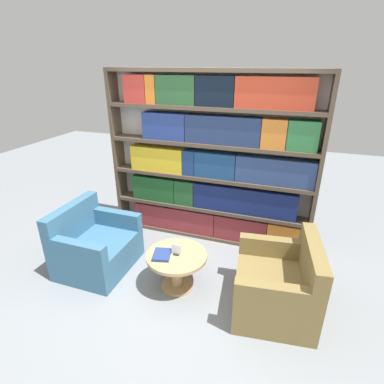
% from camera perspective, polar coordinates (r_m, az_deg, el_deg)
% --- Properties ---
extents(ground_plane, '(14.00, 14.00, 0.00)m').
position_cam_1_polar(ground_plane, '(3.66, -3.40, -18.72)').
color(ground_plane, gray).
extents(bookshelf, '(2.91, 0.30, 2.40)m').
position_cam_1_polar(bookshelf, '(4.20, 3.99, 5.65)').
color(bookshelf, silver).
rests_on(bookshelf, ground_plane).
extents(armchair_left, '(0.81, 0.92, 0.84)m').
position_cam_1_polar(armchair_left, '(4.09, -17.95, -9.89)').
color(armchair_left, '#386684').
rests_on(armchair_left, ground_plane).
extents(armchair_right, '(0.91, 1.01, 0.84)m').
position_cam_1_polar(armchair_right, '(3.43, 16.10, -16.87)').
color(armchair_right, olive).
rests_on(armchair_right, ground_plane).
extents(coffee_table, '(0.69, 0.69, 0.46)m').
position_cam_1_polar(coffee_table, '(3.55, -2.91, -13.48)').
color(coffee_table, tan).
rests_on(coffee_table, ground_plane).
extents(table_sign, '(0.11, 0.06, 0.13)m').
position_cam_1_polar(table_sign, '(3.44, -2.98, -11.03)').
color(table_sign, black).
rests_on(table_sign, coffee_table).
extents(stray_book, '(0.24, 0.27, 0.04)m').
position_cam_1_polar(stray_book, '(3.45, -5.76, -11.80)').
color(stray_book, navy).
rests_on(stray_book, coffee_table).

